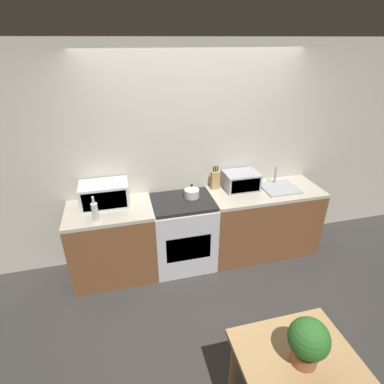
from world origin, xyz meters
name	(u,v)px	position (x,y,z in m)	size (l,w,h in m)	color
ground_plane	(215,294)	(0.00, 0.00, 0.00)	(16.00, 16.00, 0.00)	#33302D
wall_back	(194,156)	(0.00, 0.98, 1.30)	(10.00, 0.06, 2.60)	beige
counter_left_run	(113,243)	(-1.06, 0.64, 0.45)	(0.95, 0.62, 0.90)	brown
counter_right_run	(262,221)	(0.84, 0.64, 0.45)	(1.40, 0.62, 0.90)	brown
stove_range	(183,233)	(-0.23, 0.64, 0.45)	(0.73, 0.62, 0.90)	silver
kettle	(192,192)	(-0.10, 0.70, 0.97)	(0.18, 0.18, 0.17)	beige
microwave	(105,194)	(-1.09, 0.76, 1.03)	(0.53, 0.33, 0.26)	silver
bottle	(95,212)	(-1.18, 0.44, 1.01)	(0.07, 0.07, 0.28)	silver
knife_block	(215,180)	(0.24, 0.85, 1.02)	(0.10, 0.08, 0.30)	tan
toaster_oven	(241,181)	(0.55, 0.77, 1.01)	(0.42, 0.32, 0.21)	#999BA0
sink_basin	(279,187)	(1.02, 0.65, 0.92)	(0.43, 0.40, 0.24)	#999BA0
dining_table	(295,369)	(0.09, -1.33, 0.64)	(0.77, 0.62, 0.76)	tan
potted_plant	(308,341)	(0.11, -1.36, 0.95)	(0.25, 0.25, 0.34)	#9E5B3D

